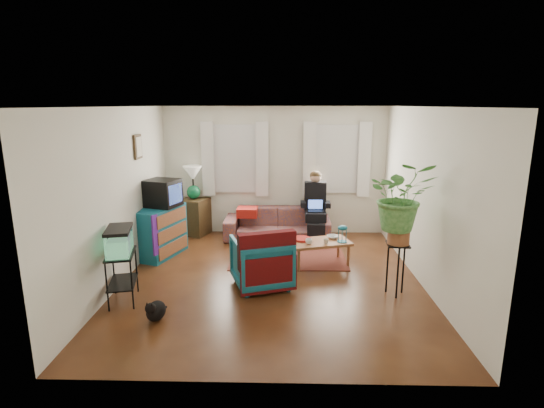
{
  "coord_description": "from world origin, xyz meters",
  "views": [
    {
      "loc": [
        0.17,
        -6.1,
        2.63
      ],
      "look_at": [
        0.0,
        0.4,
        1.1
      ],
      "focal_mm": 28.0,
      "sensor_mm": 36.0,
      "label": 1
    }
  ],
  "objects_px": {
    "plant_stand": "(396,269)",
    "side_table": "(195,216)",
    "dresser": "(160,231)",
    "aquarium_stand": "(122,277)",
    "coffee_table": "(319,253)",
    "armchair": "(261,260)",
    "sofa": "(277,219)"
  },
  "relations": [
    {
      "from": "plant_stand",
      "to": "side_table",
      "type": "bearing_deg",
      "value": 140.7
    },
    {
      "from": "side_table",
      "to": "sofa",
      "type": "bearing_deg",
      "value": -8.75
    },
    {
      "from": "sofa",
      "to": "plant_stand",
      "type": "relative_size",
      "value": 2.75
    },
    {
      "from": "armchair",
      "to": "coffee_table",
      "type": "xyz_separation_m",
      "value": [
        0.93,
        0.88,
        -0.2
      ]
    },
    {
      "from": "dresser",
      "to": "aquarium_stand",
      "type": "height_order",
      "value": "dresser"
    },
    {
      "from": "sofa",
      "to": "plant_stand",
      "type": "height_order",
      "value": "sofa"
    },
    {
      "from": "dresser",
      "to": "aquarium_stand",
      "type": "distance_m",
      "value": 1.81
    },
    {
      "from": "aquarium_stand",
      "to": "coffee_table",
      "type": "relative_size",
      "value": 0.7
    },
    {
      "from": "aquarium_stand",
      "to": "dresser",
      "type": "bearing_deg",
      "value": 76.93
    },
    {
      "from": "armchair",
      "to": "dresser",
      "type": "bearing_deg",
      "value": -52.73
    },
    {
      "from": "side_table",
      "to": "plant_stand",
      "type": "height_order",
      "value": "plant_stand"
    },
    {
      "from": "side_table",
      "to": "plant_stand",
      "type": "bearing_deg",
      "value": -39.3
    },
    {
      "from": "dresser",
      "to": "aquarium_stand",
      "type": "relative_size",
      "value": 1.42
    },
    {
      "from": "side_table",
      "to": "coffee_table",
      "type": "relative_size",
      "value": 0.76
    },
    {
      "from": "sofa",
      "to": "coffee_table",
      "type": "distance_m",
      "value": 1.59
    },
    {
      "from": "armchair",
      "to": "plant_stand",
      "type": "bearing_deg",
      "value": 153.8
    },
    {
      "from": "plant_stand",
      "to": "armchair",
      "type": "bearing_deg",
      "value": 172.45
    },
    {
      "from": "coffee_table",
      "to": "dresser",
      "type": "bearing_deg",
      "value": 156.22
    },
    {
      "from": "aquarium_stand",
      "to": "armchair",
      "type": "bearing_deg",
      "value": 4.03
    },
    {
      "from": "sofa",
      "to": "plant_stand",
      "type": "distance_m",
      "value": 3.05
    },
    {
      "from": "dresser",
      "to": "armchair",
      "type": "relative_size",
      "value": 1.21
    },
    {
      "from": "sofa",
      "to": "aquarium_stand",
      "type": "xyz_separation_m",
      "value": [
        -2.06,
        -2.84,
        -0.06
      ]
    },
    {
      "from": "dresser",
      "to": "sofa",
      "type": "bearing_deg",
      "value": 45.52
    },
    {
      "from": "aquarium_stand",
      "to": "plant_stand",
      "type": "xyz_separation_m",
      "value": [
        3.77,
        0.31,
        0.03
      ]
    },
    {
      "from": "plant_stand",
      "to": "sofa",
      "type": "bearing_deg",
      "value": 123.93
    },
    {
      "from": "sofa",
      "to": "dresser",
      "type": "distance_m",
      "value": 2.3
    },
    {
      "from": "sofa",
      "to": "dresser",
      "type": "xyz_separation_m",
      "value": [
        -2.05,
        -1.03,
        0.04
      ]
    },
    {
      "from": "side_table",
      "to": "aquarium_stand",
      "type": "height_order",
      "value": "side_table"
    },
    {
      "from": "armchair",
      "to": "plant_stand",
      "type": "distance_m",
      "value": 1.92
    },
    {
      "from": "coffee_table",
      "to": "aquarium_stand",
      "type": "bearing_deg",
      "value": -168.87
    },
    {
      "from": "armchair",
      "to": "plant_stand",
      "type": "xyz_separation_m",
      "value": [
        1.91,
        -0.25,
        -0.03
      ]
    },
    {
      "from": "sofa",
      "to": "side_table",
      "type": "xyz_separation_m",
      "value": [
        -1.71,
        0.26,
        -0.03
      ]
    }
  ]
}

